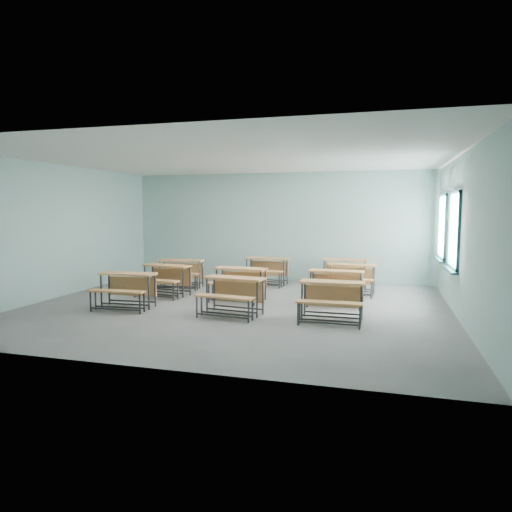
# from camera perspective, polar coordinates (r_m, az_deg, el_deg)

# --- Properties ---
(room) EXTENTS (9.04, 8.04, 3.24)m
(room) POSITION_cam_1_polar(r_m,az_deg,el_deg) (9.84, -2.01, 2.81)
(room) COLOR slate
(room) RESTS_ON ground
(desk_unit_r0c0) EXTENTS (1.26, 0.88, 0.76)m
(desk_unit_r0c0) POSITION_cam_1_polar(r_m,az_deg,el_deg) (10.19, -15.98, -3.49)
(desk_unit_r0c0) COLOR #BB7B43
(desk_unit_r0c0) RESTS_ON ground
(desk_unit_r0c1) EXTENTS (1.30, 0.95, 0.76)m
(desk_unit_r0c1) POSITION_cam_1_polar(r_m,az_deg,el_deg) (9.19, -2.96, -4.27)
(desk_unit_r0c1) COLOR #BB7B43
(desk_unit_r0c1) RESTS_ON ground
(desk_unit_r0c2) EXTENTS (1.21, 0.81, 0.76)m
(desk_unit_r0c2) POSITION_cam_1_polar(r_m,az_deg,el_deg) (8.77, 9.42, -4.84)
(desk_unit_r0c2) COLOR #BB7B43
(desk_unit_r0c2) RESTS_ON ground
(desk_unit_r1c0) EXTENTS (1.30, 0.96, 0.76)m
(desk_unit_r1c0) POSITION_cam_1_polar(r_m,az_deg,el_deg) (11.43, -11.35, -2.37)
(desk_unit_r1c0) COLOR #BB7B43
(desk_unit_r1c0) RESTS_ON ground
(desk_unit_r1c1) EXTENTS (1.28, 0.92, 0.76)m
(desk_unit_r1c1) POSITION_cam_1_polar(r_m,az_deg,el_deg) (10.65, -2.12, -2.86)
(desk_unit_r1c1) COLOR #BB7B43
(desk_unit_r1c1) RESTS_ON ground
(desk_unit_r1c2) EXTENTS (1.22, 0.83, 0.76)m
(desk_unit_r1c2) POSITION_cam_1_polar(r_m,az_deg,el_deg) (10.33, 9.93, -3.22)
(desk_unit_r1c2) COLOR #BB7B43
(desk_unit_r1c2) RESTS_ON ground
(desk_unit_r2c0) EXTENTS (1.30, 0.95, 0.76)m
(desk_unit_r2c0) POSITION_cam_1_polar(r_m,az_deg,el_deg) (12.50, -9.46, -1.64)
(desk_unit_r2c0) COLOR #BB7B43
(desk_unit_r2c0) RESTS_ON ground
(desk_unit_r2c2) EXTENTS (1.26, 0.89, 0.76)m
(desk_unit_r2c2) POSITION_cam_1_polar(r_m,az_deg,el_deg) (11.62, 11.73, -2.25)
(desk_unit_r2c2) COLOR #BB7B43
(desk_unit_r2c2) RESTS_ON ground
(desk_unit_r3c1) EXTENTS (1.28, 0.92, 0.76)m
(desk_unit_r3c1) POSITION_cam_1_polar(r_m,az_deg,el_deg) (12.85, 1.23, -1.36)
(desk_unit_r3c1) COLOR #BB7B43
(desk_unit_r3c1) RESTS_ON ground
(desk_unit_r3c2) EXTENTS (1.27, 0.91, 0.76)m
(desk_unit_r3c2) POSITION_cam_1_polar(r_m,az_deg,el_deg) (12.77, 11.01, -1.51)
(desk_unit_r3c2) COLOR #BB7B43
(desk_unit_r3c2) RESTS_ON ground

